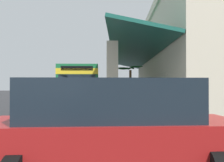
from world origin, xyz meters
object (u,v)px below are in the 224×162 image
object	(u,v)px
transit_bus	(82,84)
pedestrian	(49,107)
potted_palm	(130,102)
parked_suv_red	(112,128)

from	to	relation	value
transit_bus	pedestrian	distance (m)	11.63
pedestrian	potted_palm	world-z (taller)	potted_palm
parked_suv_red	pedestrian	distance (m)	6.64
parked_suv_red	transit_bus	bearing A→B (deg)	-171.20
transit_bus	pedestrian	bearing A→B (deg)	0.38
parked_suv_red	potted_palm	bearing A→B (deg)	176.21
parked_suv_red	pedestrian	bearing A→B (deg)	-156.38
transit_bus	parked_suv_red	size ratio (longest dim) A/B	2.29
transit_bus	potted_palm	xyz separation A→B (m)	(3.46, 3.68, -1.18)
parked_suv_red	pedestrian	size ratio (longest dim) A/B	2.93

